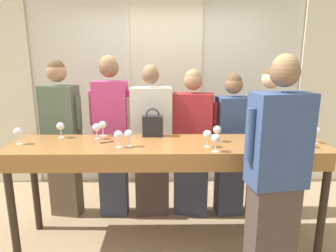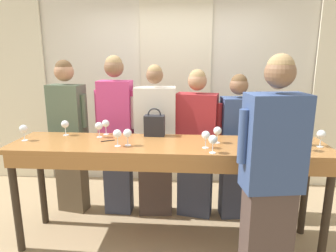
{
  "view_description": "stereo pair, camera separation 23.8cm",
  "coord_description": "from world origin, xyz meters",
  "px_view_note": "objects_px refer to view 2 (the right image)",
  "views": [
    {
      "loc": [
        -0.04,
        -2.7,
        1.84
      ],
      "look_at": [
        0.0,
        0.06,
        1.19
      ],
      "focal_mm": 32.0,
      "sensor_mm": 36.0,
      "label": 1
    },
    {
      "loc": [
        0.2,
        -2.69,
        1.84
      ],
      "look_at": [
        0.0,
        0.06,
        1.19
      ],
      "focal_mm": 32.0,
      "sensor_mm": 36.0,
      "label": 2
    }
  ],
  "objects_px": {
    "wine_glass_back_left": "(128,134)",
    "wine_glass_by_bottle": "(218,131)",
    "wine_glass_back_right": "(24,129)",
    "tasting_bar": "(167,156)",
    "guest_olive_jacket": "(69,135)",
    "wine_glass_back_mid": "(106,124)",
    "wine_glass_center_left": "(99,126)",
    "wine_glass_center_right": "(117,134)",
    "wine_glass_front_mid": "(321,135)",
    "guest_cream_sweater": "(155,142)",
    "guest_navy_coat": "(236,146)",
    "guest_striped_shirt": "(196,144)",
    "wine_glass_near_host": "(255,130)",
    "guest_beige_cap": "(273,144)",
    "wine_glass_by_handbag": "(65,124)",
    "wine_bottle": "(299,132)",
    "wine_glass_center_mid": "(213,140)",
    "wine_glass_front_right": "(308,138)",
    "handbag": "(155,125)",
    "wine_glass_front_left": "(206,136)",
    "guest_pink_top": "(117,133)"
  },
  "relations": [
    {
      "from": "tasting_bar",
      "to": "guest_navy_coat",
      "type": "bearing_deg",
      "value": 39.45
    },
    {
      "from": "wine_glass_center_left",
      "to": "guest_beige_cap",
      "type": "xyz_separation_m",
      "value": [
        1.83,
        0.41,
        -0.27
      ]
    },
    {
      "from": "wine_glass_front_left",
      "to": "wine_glass_back_left",
      "type": "relative_size",
      "value": 1.0
    },
    {
      "from": "wine_glass_front_mid",
      "to": "guest_cream_sweater",
      "type": "distance_m",
      "value": 1.69
    },
    {
      "from": "wine_glass_front_left",
      "to": "guest_cream_sweater",
      "type": "height_order",
      "value": "guest_cream_sweater"
    },
    {
      "from": "wine_glass_by_handbag",
      "to": "guest_cream_sweater",
      "type": "relative_size",
      "value": 0.09
    },
    {
      "from": "wine_glass_center_mid",
      "to": "guest_cream_sweater",
      "type": "xyz_separation_m",
      "value": [
        -0.58,
        0.83,
        -0.27
      ]
    },
    {
      "from": "wine_bottle",
      "to": "guest_navy_coat",
      "type": "height_order",
      "value": "guest_navy_coat"
    },
    {
      "from": "guest_pink_top",
      "to": "wine_glass_center_left",
      "type": "bearing_deg",
      "value": -100.02
    },
    {
      "from": "tasting_bar",
      "to": "wine_glass_back_mid",
      "type": "relative_size",
      "value": 18.91
    },
    {
      "from": "wine_glass_center_right",
      "to": "guest_beige_cap",
      "type": "xyz_separation_m",
      "value": [
        1.58,
        0.7,
        -0.27
      ]
    },
    {
      "from": "wine_glass_center_mid",
      "to": "tasting_bar",
      "type": "bearing_deg",
      "value": 149.66
    },
    {
      "from": "wine_glass_back_mid",
      "to": "wine_glass_back_right",
      "type": "height_order",
      "value": "same"
    },
    {
      "from": "wine_glass_center_mid",
      "to": "wine_glass_near_host",
      "type": "distance_m",
      "value": 0.58
    },
    {
      "from": "wine_glass_back_mid",
      "to": "wine_glass_by_handbag",
      "type": "xyz_separation_m",
      "value": [
        -0.41,
        -0.06,
        0.0
      ]
    },
    {
      "from": "guest_cream_sweater",
      "to": "wine_bottle",
      "type": "bearing_deg",
      "value": -21.61
    },
    {
      "from": "wine_glass_center_mid",
      "to": "wine_glass_back_mid",
      "type": "bearing_deg",
      "value": 153.37
    },
    {
      "from": "guest_olive_jacket",
      "to": "guest_pink_top",
      "type": "height_order",
      "value": "guest_pink_top"
    },
    {
      "from": "wine_glass_back_mid",
      "to": "wine_glass_near_host",
      "type": "relative_size",
      "value": 1.0
    },
    {
      "from": "wine_glass_center_left",
      "to": "wine_glass_center_mid",
      "type": "bearing_deg",
      "value": -20.84
    },
    {
      "from": "wine_glass_back_left",
      "to": "handbag",
      "type": "bearing_deg",
      "value": 60.59
    },
    {
      "from": "wine_glass_back_left",
      "to": "wine_glass_by_bottle",
      "type": "height_order",
      "value": "same"
    },
    {
      "from": "wine_glass_near_host",
      "to": "guest_beige_cap",
      "type": "distance_m",
      "value": 0.6
    },
    {
      "from": "wine_glass_center_right",
      "to": "wine_glass_by_bottle",
      "type": "distance_m",
      "value": 0.93
    },
    {
      "from": "guest_olive_jacket",
      "to": "guest_cream_sweater",
      "type": "xyz_separation_m",
      "value": [
        1.01,
        -0.0,
        -0.06
      ]
    },
    {
      "from": "wine_glass_front_right",
      "to": "wine_glass_by_bottle",
      "type": "xyz_separation_m",
      "value": [
        -0.75,
        0.19,
        -0.0
      ]
    },
    {
      "from": "guest_navy_coat",
      "to": "guest_striped_shirt",
      "type": "bearing_deg",
      "value": 180.0
    },
    {
      "from": "wine_glass_back_left",
      "to": "guest_navy_coat",
      "type": "relative_size",
      "value": 0.09
    },
    {
      "from": "wine_glass_back_left",
      "to": "guest_striped_shirt",
      "type": "xyz_separation_m",
      "value": [
        0.64,
        0.67,
        -0.29
      ]
    },
    {
      "from": "tasting_bar",
      "to": "handbag",
      "type": "height_order",
      "value": "handbag"
    },
    {
      "from": "tasting_bar",
      "to": "wine_glass_front_right",
      "type": "bearing_deg",
      "value": -5.49
    },
    {
      "from": "handbag",
      "to": "wine_glass_back_left",
      "type": "distance_m",
      "value": 0.42
    },
    {
      "from": "wine_glass_center_left",
      "to": "wine_glass_back_mid",
      "type": "relative_size",
      "value": 1.0
    },
    {
      "from": "guest_olive_jacket",
      "to": "guest_beige_cap",
      "type": "relative_size",
      "value": 1.05
    },
    {
      "from": "wine_glass_back_mid",
      "to": "wine_glass_by_bottle",
      "type": "height_order",
      "value": "same"
    },
    {
      "from": "handbag",
      "to": "guest_striped_shirt",
      "type": "relative_size",
      "value": 0.17
    },
    {
      "from": "handbag",
      "to": "wine_glass_front_right",
      "type": "bearing_deg",
      "value": -16.36
    },
    {
      "from": "wine_bottle",
      "to": "wine_glass_center_left",
      "type": "xyz_separation_m",
      "value": [
        -1.9,
        0.13,
        -0.01
      ]
    },
    {
      "from": "wine_glass_center_right",
      "to": "wine_glass_back_right",
      "type": "distance_m",
      "value": 0.95
    },
    {
      "from": "guest_navy_coat",
      "to": "tasting_bar",
      "type": "bearing_deg",
      "value": -140.55
    },
    {
      "from": "wine_glass_back_right",
      "to": "wine_glass_by_handbag",
      "type": "height_order",
      "value": "same"
    },
    {
      "from": "wine_glass_back_left",
      "to": "wine_glass_front_right",
      "type": "bearing_deg",
      "value": -1.48
    },
    {
      "from": "wine_glass_back_mid",
      "to": "guest_cream_sweater",
      "type": "xyz_separation_m",
      "value": [
        0.48,
        0.3,
        -0.27
      ]
    },
    {
      "from": "wine_bottle",
      "to": "wine_glass_front_right",
      "type": "height_order",
      "value": "wine_bottle"
    },
    {
      "from": "wine_glass_center_mid",
      "to": "guest_olive_jacket",
      "type": "xyz_separation_m",
      "value": [
        -1.59,
        0.83,
        -0.21
      ]
    },
    {
      "from": "wine_bottle",
      "to": "wine_glass_center_mid",
      "type": "relative_size",
      "value": 2.14
    },
    {
      "from": "wine_glass_center_left",
      "to": "wine_glass_by_bottle",
      "type": "relative_size",
      "value": 1.0
    },
    {
      "from": "tasting_bar",
      "to": "guest_olive_jacket",
      "type": "bearing_deg",
      "value": 153.37
    },
    {
      "from": "handbag",
      "to": "wine_glass_by_handbag",
      "type": "relative_size",
      "value": 1.84
    },
    {
      "from": "wine_glass_back_right",
      "to": "wine_glass_by_bottle",
      "type": "distance_m",
      "value": 1.85
    }
  ]
}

